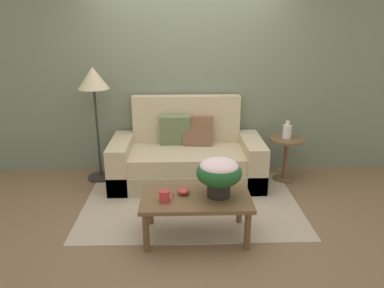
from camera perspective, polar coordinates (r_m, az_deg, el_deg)
ground_plane at (r=4.14m, az=-0.08°, el=-10.25°), size 14.00×14.00×0.00m
wall_back at (r=4.95m, az=-0.52°, el=12.21°), size 6.40×0.12×2.90m
area_rug at (r=4.29m, az=-0.15°, el=-9.11°), size 2.44×1.67×0.01m
couch at (r=4.74m, az=-0.80°, el=-2.22°), size 1.91×0.89×1.07m
coffee_table at (r=3.52m, az=0.63°, el=-9.05°), size 1.04×0.59×0.42m
side_table at (r=4.91m, az=14.46°, el=-1.09°), size 0.45×0.45×0.57m
floor_lamp at (r=4.74m, az=-15.01°, el=8.43°), size 0.39×0.39×1.47m
potted_plant at (r=3.42m, az=4.23°, el=-4.49°), size 0.43×0.43×0.37m
coffee_mug at (r=3.40m, az=-4.28°, el=-8.08°), size 0.14×0.09×0.10m
snack_bowl at (r=3.53m, az=-1.34°, el=-7.30°), size 0.12×0.12×0.06m
table_vase at (r=4.83m, az=14.56°, el=1.96°), size 0.11×0.11×0.23m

